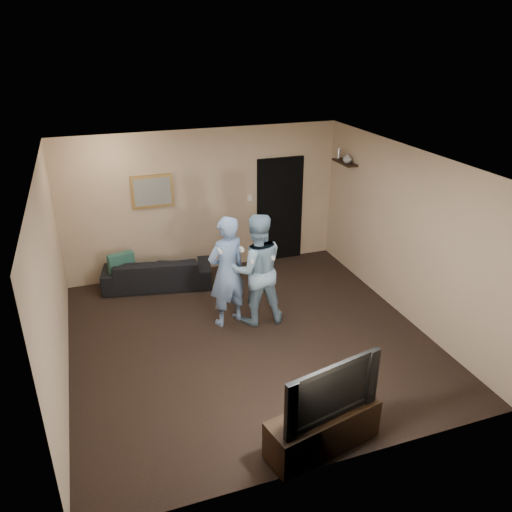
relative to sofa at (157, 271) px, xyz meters
name	(u,v)px	position (x,y,z in m)	size (l,w,h in m)	color
ground	(249,337)	(0.98, -2.08, -0.27)	(5.00, 5.00, 0.00)	black
ceiling	(248,162)	(0.98, -2.08, 2.33)	(5.00, 5.00, 0.04)	silver
wall_back	(204,202)	(0.98, 0.42, 1.03)	(5.00, 0.04, 2.60)	tan
wall_front	(333,362)	(0.98, -4.58, 1.03)	(5.00, 0.04, 2.60)	tan
wall_left	(52,285)	(-1.52, -2.08, 1.03)	(0.04, 5.00, 2.60)	tan
wall_right	(405,234)	(3.48, -2.08, 1.03)	(0.04, 5.00, 2.60)	tan
sofa	(157,271)	(0.00, 0.00, 0.00)	(1.85, 0.72, 0.54)	black
throw_pillow	(122,265)	(-0.59, 0.00, 0.21)	(0.43, 0.14, 0.43)	#18483F
painting_frame	(152,191)	(0.08, 0.39, 1.33)	(0.72, 0.05, 0.57)	olive
painting_canvas	(153,192)	(0.08, 0.36, 1.33)	(0.62, 0.01, 0.47)	slate
doorway	(280,210)	(2.43, 0.39, 0.73)	(0.90, 0.06, 2.00)	black
light_switch	(250,198)	(1.83, 0.39, 1.03)	(0.08, 0.02, 0.12)	silver
wall_shelf	(345,162)	(3.37, -0.28, 1.72)	(0.20, 0.60, 0.03)	black
shelf_vase	(347,158)	(3.37, -0.37, 1.82)	(0.16, 0.16, 0.16)	#ADADB2
shelf_figurine	(339,154)	(3.37, -0.04, 1.83)	(0.06, 0.06, 0.18)	silver
tv_console	(323,429)	(1.06, -4.34, -0.02)	(1.27, 0.41, 0.45)	black
television	(326,386)	(1.06, -4.34, 0.54)	(1.15, 0.15, 0.66)	black
wii_player_left	(227,272)	(0.82, -1.57, 0.59)	(0.73, 0.59, 1.72)	#6D8CBD
wii_player_right	(257,269)	(1.25, -1.65, 0.60)	(0.90, 0.73, 1.74)	#83A6BF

